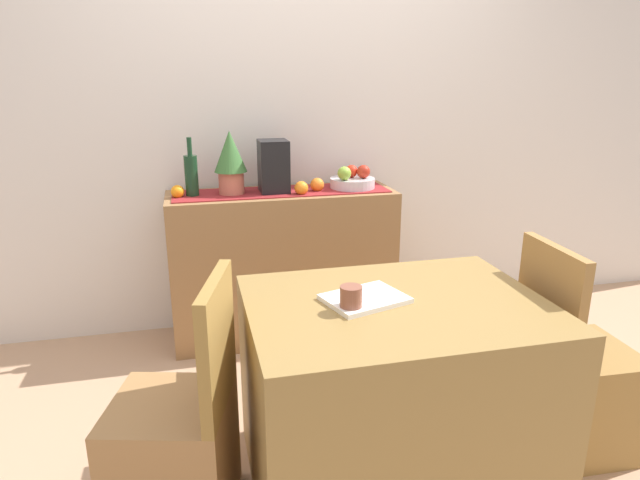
% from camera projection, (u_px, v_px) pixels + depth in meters
% --- Properties ---
extents(ground_plane, '(6.40, 6.40, 0.02)m').
position_uv_depth(ground_plane, '(348.00, 417.00, 2.56)').
color(ground_plane, tan).
rests_on(ground_plane, ground).
extents(room_wall_rear, '(6.40, 0.06, 2.70)m').
position_uv_depth(room_wall_rear, '(296.00, 104.00, 3.26)').
color(room_wall_rear, silver).
rests_on(room_wall_rear, ground).
extents(sideboard_console, '(1.29, 0.42, 0.88)m').
position_uv_depth(sideboard_console, '(283.00, 265.00, 3.25)').
color(sideboard_console, olive).
rests_on(sideboard_console, ground).
extents(table_runner, '(1.22, 0.32, 0.01)m').
position_uv_depth(table_runner, '(282.00, 192.00, 3.13)').
color(table_runner, maroon).
rests_on(table_runner, sideboard_console).
extents(fruit_bowl, '(0.26, 0.26, 0.06)m').
position_uv_depth(fruit_bowl, '(352.00, 183.00, 3.21)').
color(fruit_bowl, silver).
rests_on(fruit_bowl, table_runner).
extents(apple_center, '(0.07, 0.07, 0.07)m').
position_uv_depth(apple_center, '(351.00, 171.00, 3.22)').
color(apple_center, red).
rests_on(apple_center, fruit_bowl).
extents(apple_right, '(0.08, 0.08, 0.08)m').
position_uv_depth(apple_right, '(363.00, 172.00, 3.19)').
color(apple_right, '#AE2818').
rests_on(apple_right, fruit_bowl).
extents(apple_upper, '(0.08, 0.08, 0.08)m').
position_uv_depth(apple_upper, '(344.00, 173.00, 3.13)').
color(apple_upper, '#89B43B').
rests_on(apple_upper, fruit_bowl).
extents(wine_bottle, '(0.07, 0.07, 0.32)m').
position_uv_depth(wine_bottle, '(191.00, 175.00, 2.98)').
color(wine_bottle, '#17371F').
rests_on(wine_bottle, sideboard_console).
extents(coffee_maker, '(0.16, 0.18, 0.29)m').
position_uv_depth(coffee_maker, '(274.00, 167.00, 3.07)').
color(coffee_maker, black).
rests_on(coffee_maker, sideboard_console).
extents(potted_plant, '(0.18, 0.18, 0.35)m').
position_uv_depth(potted_plant, '(230.00, 160.00, 3.01)').
color(potted_plant, '#BE6952').
rests_on(potted_plant, sideboard_console).
extents(orange_loose_far, '(0.08, 0.08, 0.08)m').
position_uv_depth(orange_loose_far, '(317.00, 185.00, 3.13)').
color(orange_loose_far, orange).
rests_on(orange_loose_far, sideboard_console).
extents(orange_loose_mid, '(0.07, 0.07, 0.07)m').
position_uv_depth(orange_loose_mid, '(178.00, 192.00, 2.97)').
color(orange_loose_mid, orange).
rests_on(orange_loose_mid, sideboard_console).
extents(orange_loose_near_bowl, '(0.08, 0.08, 0.08)m').
position_uv_depth(orange_loose_near_bowl, '(301.00, 188.00, 3.04)').
color(orange_loose_near_bowl, orange).
rests_on(orange_loose_near_bowl, sideboard_console).
extents(dining_table, '(1.08, 0.81, 0.74)m').
position_uv_depth(dining_table, '(393.00, 392.00, 2.08)').
color(dining_table, olive).
rests_on(dining_table, ground).
extents(open_book, '(0.33, 0.28, 0.02)m').
position_uv_depth(open_book, '(365.00, 299.00, 1.98)').
color(open_book, white).
rests_on(open_book, dining_table).
extents(coffee_cup, '(0.08, 0.08, 0.09)m').
position_uv_depth(coffee_cup, '(351.00, 299.00, 1.88)').
color(coffee_cup, brown).
rests_on(coffee_cup, dining_table).
extents(chair_near_window, '(0.49, 0.49, 0.90)m').
position_uv_depth(chair_near_window, '(177.00, 449.00, 1.92)').
color(chair_near_window, '#9E7244').
rests_on(chair_near_window, ground).
extents(chair_by_corner, '(0.42, 0.42, 0.90)m').
position_uv_depth(chair_by_corner, '(573.00, 389.00, 2.29)').
color(chair_by_corner, olive).
rests_on(chair_by_corner, ground).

